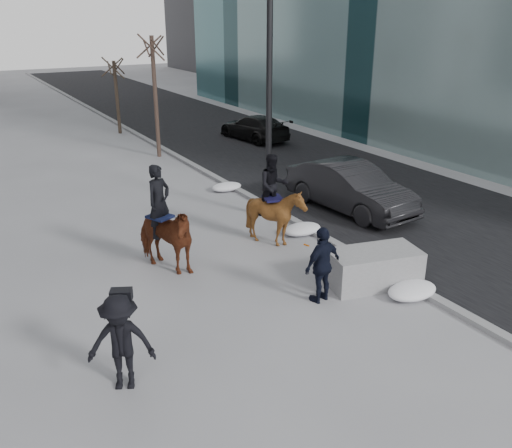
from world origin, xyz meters
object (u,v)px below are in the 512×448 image
mounted_left (163,233)px  mounted_right (275,209)px  planter (373,268)px  car_near (350,187)px

mounted_left → mounted_right: 3.25m
planter → mounted_right: (-0.72, 3.23, 0.59)m
car_near → mounted_right: 3.75m
car_near → mounted_right: (-3.57, -1.12, 0.24)m
mounted_left → mounted_right: size_ratio=1.06×
mounted_left → mounted_right: (3.25, 0.01, 0.02)m
planter → car_near: (2.85, 4.35, 0.35)m
car_near → mounted_left: (-6.82, -1.13, 0.22)m
car_near → mounted_left: size_ratio=1.76×
planter → mounted_left: mounted_left is taller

